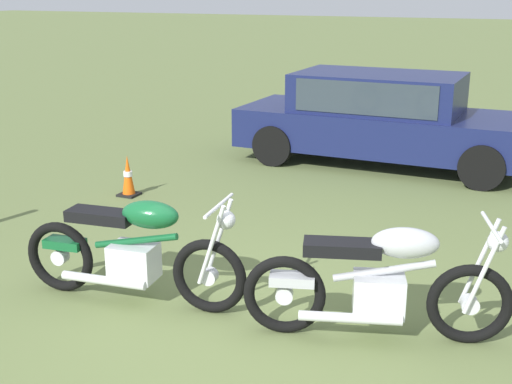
{
  "coord_description": "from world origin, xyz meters",
  "views": [
    {
      "loc": [
        2.31,
        -4.46,
        2.7
      ],
      "look_at": [
        -0.5,
        1.6,
        0.67
      ],
      "focal_mm": 47.46,
      "sensor_mm": 36.0,
      "label": 1
    }
  ],
  "objects_px": {
    "traffic_cone": "(128,177)",
    "car_navy": "(383,114)",
    "motorcycle_green": "(134,251)",
    "motorcycle_silver": "(380,283)"
  },
  "relations": [
    {
      "from": "motorcycle_green",
      "to": "car_navy",
      "type": "height_order",
      "value": "car_navy"
    },
    {
      "from": "motorcycle_green",
      "to": "traffic_cone",
      "type": "bearing_deg",
      "value": 118.72
    },
    {
      "from": "car_navy",
      "to": "motorcycle_silver",
      "type": "bearing_deg",
      "value": -75.14
    },
    {
      "from": "traffic_cone",
      "to": "car_navy",
      "type": "bearing_deg",
      "value": 49.75
    },
    {
      "from": "motorcycle_green",
      "to": "motorcycle_silver",
      "type": "height_order",
      "value": "same"
    },
    {
      "from": "motorcycle_silver",
      "to": "car_navy",
      "type": "relative_size",
      "value": 0.45
    },
    {
      "from": "motorcycle_green",
      "to": "car_navy",
      "type": "relative_size",
      "value": 0.47
    },
    {
      "from": "car_navy",
      "to": "traffic_cone",
      "type": "height_order",
      "value": "car_navy"
    },
    {
      "from": "motorcycle_silver",
      "to": "car_navy",
      "type": "bearing_deg",
      "value": 86.46
    },
    {
      "from": "car_navy",
      "to": "motorcycle_green",
      "type": "bearing_deg",
      "value": -96.7
    }
  ]
}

